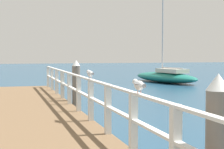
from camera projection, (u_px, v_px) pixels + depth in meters
pier_deck at (31, 128)px, 9.32m from camera, size 2.95×18.57×0.53m
pier_railing at (84, 92)px, 9.65m from camera, size 0.12×17.09×1.02m
dock_piling_far at (76, 88)px, 12.81m from camera, size 0.29×0.29×1.94m
seagull_foreground at (139, 85)px, 5.68m from camera, size 0.18×0.48×0.21m
seagull_background at (90, 73)px, 8.95m from camera, size 0.19×0.48×0.21m
boat_1 at (166, 76)px, 27.40m from camera, size 3.65×7.09×9.22m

